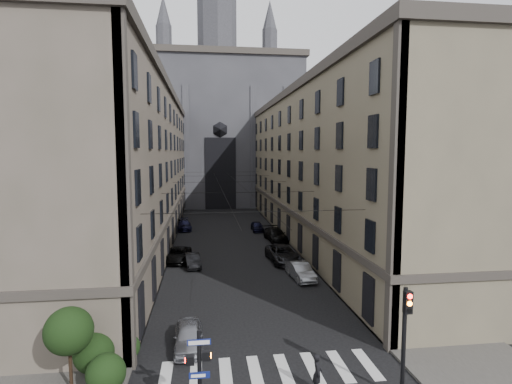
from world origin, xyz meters
name	(u,v)px	position (x,y,z in m)	size (l,w,h in m)	color
sidewalk_left	(146,242)	(-10.50, 36.00, 0.07)	(7.00, 80.00, 0.15)	#383533
sidewalk_right	(310,237)	(10.50, 36.00, 0.07)	(7.00, 80.00, 0.15)	#383533
zebra_crossing	(270,371)	(0.00, 5.00, 0.01)	(11.00, 3.20, 0.01)	beige
building_left	(119,167)	(-13.44, 36.00, 9.34)	(13.60, 60.60, 18.85)	#50493D
building_right	(333,166)	(13.44, 36.00, 9.34)	(13.60, 60.60, 18.85)	brown
gothic_tower	(218,122)	(0.00, 74.96, 17.80)	(35.00, 23.00, 58.00)	#2D2D33
pedestrian_signal_left	(199,370)	(-3.51, 1.50, 2.32)	(1.02, 0.38, 4.00)	black
traffic_light_right	(405,329)	(5.60, 1.92, 3.29)	(0.34, 0.50, 5.20)	black
shrub_cluster	(91,348)	(-8.72, 5.01, 1.80)	(3.90, 4.40, 3.90)	black
tram_wires	(230,184)	(0.00, 35.63, 7.25)	(14.00, 60.00, 0.43)	black
car_left_near	(189,336)	(-4.20, 8.00, 0.70)	(1.65, 4.11, 1.40)	gray
car_left_midnear	(193,260)	(-4.42, 24.38, 0.64)	(1.36, 3.89, 1.28)	black
car_left_midfar	(178,255)	(-5.91, 26.55, 0.70)	(2.31, 5.02, 1.39)	black
car_left_far	(184,225)	(-6.20, 43.49, 0.72)	(2.01, 4.93, 1.43)	black
car_right_near	(301,271)	(5.13, 19.31, 0.72)	(1.53, 4.40, 1.45)	gray
car_right_midnear	(283,254)	(4.68, 25.00, 0.82)	(2.71, 5.87, 1.63)	black
car_right_midfar	(276,235)	(5.69, 34.78, 0.78)	(2.20, 5.40, 1.57)	black
car_right_far	(257,226)	(4.20, 41.22, 0.67)	(1.58, 3.92, 1.34)	black
pedestrian	(317,373)	(1.92, 3.00, 0.91)	(0.66, 0.43, 1.81)	black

